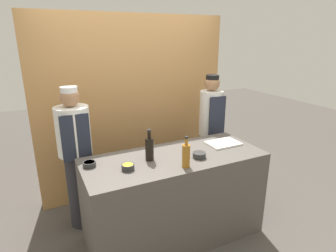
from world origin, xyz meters
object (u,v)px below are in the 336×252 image
at_px(sauce_bowl_red, 89,164).
at_px(bottle_amber, 186,155).
at_px(chef_right, 210,130).
at_px(cutting_board, 223,143).
at_px(chef_left, 76,155).
at_px(bottle_soy, 149,148).
at_px(sauce_bowl_yellow, 128,167).
at_px(sauce_bowl_white, 199,155).

xyz_separation_m(sauce_bowl_red, bottle_amber, (0.81, -0.40, 0.09)).
distance_m(bottle_amber, chef_right, 1.30).
xyz_separation_m(cutting_board, bottle_amber, (-0.67, -0.32, 0.11)).
height_order(sauce_bowl_red, chef_left, chef_left).
bearing_deg(chef_left, cutting_board, -21.28).
relative_size(bottle_soy, chef_right, 0.19).
relative_size(sauce_bowl_yellow, chef_left, 0.07).
relative_size(sauce_bowl_yellow, chef_right, 0.07).
xyz_separation_m(bottle_soy, chef_left, (-0.62, 0.63, -0.20)).
bearing_deg(bottle_amber, chef_right, 45.69).
xyz_separation_m(cutting_board, bottle_soy, (-0.91, -0.03, 0.11)).
distance_m(cutting_board, chef_right, 0.64).
bearing_deg(sauce_bowl_white, chef_left, 143.80).
bearing_deg(bottle_soy, chef_left, 134.66).
height_order(sauce_bowl_white, cutting_board, sauce_bowl_white).
bearing_deg(chef_left, sauce_bowl_yellow, -64.14).
distance_m(sauce_bowl_yellow, chef_right, 1.59).
bearing_deg(bottle_amber, cutting_board, 25.80).
height_order(bottle_amber, chef_left, chef_left).
height_order(cutting_board, chef_right, chef_right).
height_order(sauce_bowl_yellow, sauce_bowl_red, sauce_bowl_yellow).
bearing_deg(sauce_bowl_white, bottle_soy, 160.09).
bearing_deg(bottle_soy, sauce_bowl_red, 168.96).
height_order(sauce_bowl_yellow, chef_left, chef_left).
height_order(chef_left, chef_right, chef_right).
bearing_deg(chef_left, sauce_bowl_red, -84.05).
height_order(bottle_amber, chef_right, chef_right).
relative_size(sauce_bowl_red, cutting_board, 0.34).
xyz_separation_m(sauce_bowl_yellow, sauce_bowl_red, (-0.30, 0.22, -0.00)).
relative_size(cutting_board, bottle_soy, 1.13).
height_order(sauce_bowl_yellow, cutting_board, sauce_bowl_yellow).
xyz_separation_m(sauce_bowl_red, sauce_bowl_white, (1.03, -0.28, 0.00)).
height_order(sauce_bowl_yellow, bottle_amber, bottle_amber).
bearing_deg(bottle_amber, chef_left, 133.22).
bearing_deg(sauce_bowl_yellow, cutting_board, 6.92).
bearing_deg(bottle_soy, sauce_bowl_white, -19.91).
bearing_deg(sauce_bowl_yellow, sauce_bowl_white, -4.48).
bearing_deg(chef_left, chef_right, -0.00).
height_order(sauce_bowl_red, chef_right, chef_right).
distance_m(cutting_board, bottle_soy, 0.92).
relative_size(sauce_bowl_white, chef_left, 0.08).
xyz_separation_m(sauce_bowl_white, bottle_amber, (-0.22, -0.12, 0.09)).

